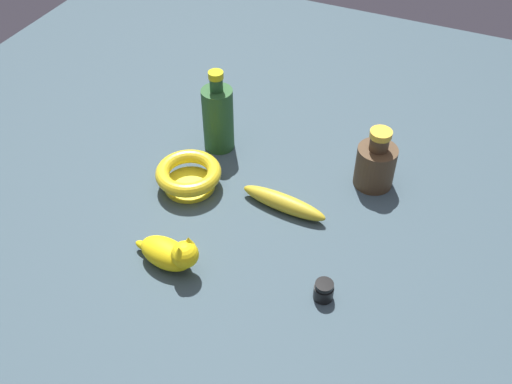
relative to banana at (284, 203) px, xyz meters
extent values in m
plane|color=#384C56|center=(-0.05, -0.04, -0.02)|extent=(2.00, 2.00, 0.00)
ellipsoid|color=gold|center=(0.00, 0.00, 0.00)|extent=(0.20, 0.06, 0.04)
ellipsoid|color=yellow|center=(-0.15, -0.23, 0.01)|extent=(0.12, 0.08, 0.06)
sphere|color=yellow|center=(-0.10, -0.24, 0.03)|extent=(0.05, 0.05, 0.05)
cone|color=yellow|center=(-0.10, -0.22, 0.06)|extent=(0.02, 0.02, 0.02)
cone|color=yellow|center=(-0.11, -0.25, 0.06)|extent=(0.02, 0.02, 0.02)
ellipsoid|color=yellow|center=(-0.20, -0.22, 0.00)|extent=(0.05, 0.02, 0.02)
cylinder|color=yellow|center=(-0.22, -0.02, -0.01)|extent=(0.11, 0.11, 0.01)
torus|color=yellow|center=(-0.22, -0.02, 0.02)|extent=(0.14, 0.14, 0.03)
cylinder|color=#265528|center=(-0.22, 0.14, 0.06)|extent=(0.07, 0.07, 0.16)
cylinder|color=#265528|center=(-0.22, 0.14, 0.15)|extent=(0.03, 0.03, 0.03)
cylinder|color=gold|center=(-0.22, 0.14, 0.18)|extent=(0.03, 0.03, 0.02)
cylinder|color=#4C3722|center=(0.15, 0.16, 0.03)|extent=(0.09, 0.09, 0.10)
cylinder|color=#4C3722|center=(0.15, 0.16, 0.09)|extent=(0.04, 0.04, 0.03)
cylinder|color=yellow|center=(0.15, 0.16, 0.12)|extent=(0.05, 0.05, 0.01)
cylinder|color=black|center=(0.15, -0.18, 0.00)|extent=(0.04, 0.04, 0.03)
cylinder|color=yellow|center=(0.15, -0.18, 0.01)|extent=(0.03, 0.03, 0.00)
cylinder|color=black|center=(0.15, -0.18, 0.02)|extent=(0.03, 0.03, 0.01)
camera|label=1|loc=(0.31, -0.84, 0.87)|focal=41.32mm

